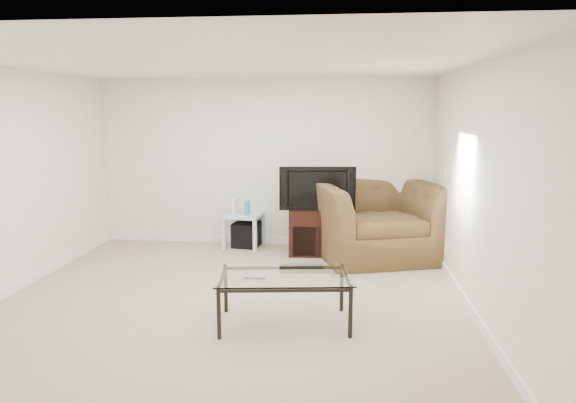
# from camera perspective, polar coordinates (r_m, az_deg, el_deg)

# --- Properties ---
(floor) EXTENTS (5.00, 5.00, 0.00)m
(floor) POSITION_cam_1_polar(r_m,az_deg,el_deg) (5.62, -6.46, -11.18)
(floor) COLOR tan
(floor) RESTS_ON ground
(ceiling) EXTENTS (5.00, 5.00, 0.00)m
(ceiling) POSITION_cam_1_polar(r_m,az_deg,el_deg) (5.25, -7.03, 15.11)
(ceiling) COLOR white
(ceiling) RESTS_ON ground
(wall_back) EXTENTS (5.00, 0.02, 2.50)m
(wall_back) POSITION_cam_1_polar(r_m,az_deg,el_deg) (7.73, -2.70, 4.34)
(wall_back) COLOR silver
(wall_back) RESTS_ON ground
(wall_right) EXTENTS (0.02, 5.00, 2.50)m
(wall_right) POSITION_cam_1_polar(r_m,az_deg,el_deg) (5.34, 20.45, 1.01)
(wall_right) COLOR silver
(wall_right) RESTS_ON ground
(plate_back) EXTENTS (0.12, 0.02, 0.12)m
(plate_back) POSITION_cam_1_polar(r_m,az_deg,el_deg) (8.05, -12.65, 4.33)
(plate_back) COLOR white
(plate_back) RESTS_ON wall_back
(plate_right_switch) EXTENTS (0.02, 0.09, 0.13)m
(plate_right_switch) POSITION_cam_1_polar(r_m,az_deg,el_deg) (6.89, 17.07, 3.16)
(plate_right_switch) COLOR white
(plate_right_switch) RESTS_ON wall_right
(plate_right_outlet) EXTENTS (0.02, 0.08, 0.12)m
(plate_right_outlet) POSITION_cam_1_polar(r_m,az_deg,el_deg) (6.78, 17.13, -5.16)
(plate_right_outlet) COLOR white
(plate_right_outlet) RESTS_ON wall_right
(tv_stand) EXTENTS (0.83, 0.60, 0.66)m
(tv_stand) POSITION_cam_1_polar(r_m,az_deg,el_deg) (7.37, 3.19, -3.25)
(tv_stand) COLOR black
(tv_stand) RESTS_ON floor
(dvd_player) EXTENTS (0.49, 0.36, 0.06)m
(dvd_player) POSITION_cam_1_polar(r_m,az_deg,el_deg) (7.28, 3.22, -1.65)
(dvd_player) COLOR black
(dvd_player) RESTS_ON tv_stand
(television) EXTENTS (1.00, 0.29, 0.61)m
(television) POSITION_cam_1_polar(r_m,az_deg,el_deg) (7.21, 3.25, 1.59)
(television) COLOR black
(television) RESTS_ON tv_stand
(side_table) EXTENTS (0.58, 0.58, 0.51)m
(side_table) POSITION_cam_1_polar(r_m,az_deg,el_deg) (7.74, -4.91, -3.19)
(side_table) COLOR silver
(side_table) RESTS_ON floor
(subwoofer) EXTENTS (0.42, 0.42, 0.37)m
(subwoofer) POSITION_cam_1_polar(r_m,az_deg,el_deg) (7.76, -4.63, -3.70)
(subwoofer) COLOR black
(subwoofer) RESTS_ON floor
(game_console) EXTENTS (0.08, 0.17, 0.23)m
(game_console) POSITION_cam_1_polar(r_m,az_deg,el_deg) (7.68, -5.90, -0.50)
(game_console) COLOR white
(game_console) RESTS_ON side_table
(game_case) EXTENTS (0.06, 0.15, 0.20)m
(game_case) POSITION_cam_1_polar(r_m,az_deg,el_deg) (7.62, -4.54, -0.68)
(game_case) COLOR #337FCC
(game_case) RESTS_ON side_table
(recliner) EXTENTS (1.83, 1.45, 1.40)m
(recliner) POSITION_cam_1_polar(r_m,az_deg,el_deg) (7.19, 9.74, -0.68)
(recliner) COLOR brown
(recliner) RESTS_ON floor
(coffee_table) EXTENTS (1.35, 0.87, 0.50)m
(coffee_table) POSITION_cam_1_polar(r_m,az_deg,el_deg) (5.00, -0.41, -10.82)
(coffee_table) COLOR black
(coffee_table) RESTS_ON floor
(remote) EXTENTS (0.20, 0.06, 0.02)m
(remote) POSITION_cam_1_polar(r_m,az_deg,el_deg) (4.82, -3.77, -8.37)
(remote) COLOR #B2B2B7
(remote) RESTS_ON coffee_table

